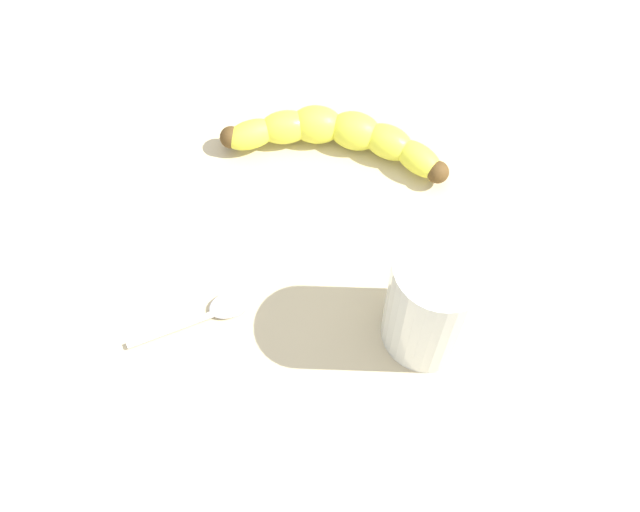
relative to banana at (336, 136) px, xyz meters
The scene contains 4 objects.
wooden_tabletop 5.50cm from the banana, 29.33° to the right, with size 120.00×120.00×3.00cm, color #C7B58B.
banana is the anchor object (origin of this frame).
smoothie_glass 20.27cm from the banana, 44.50° to the left, with size 7.52×7.52×12.67cm.
teaspoon 19.12cm from the banana, ahead, with size 8.94×8.95×0.80cm.
Camera 1 is at (38.08, 18.10, 70.02)cm, focal length 48.13 mm.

